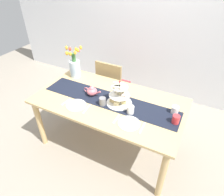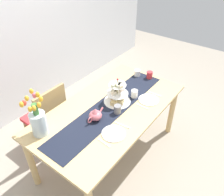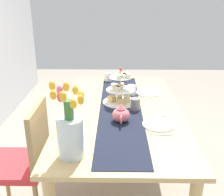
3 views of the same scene
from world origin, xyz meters
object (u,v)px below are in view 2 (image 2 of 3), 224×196
(tiered_cake_stand, at_px, (117,94))
(knife_right, at_px, (155,94))
(teapot, at_px, (95,115))
(tulip_vase, at_px, (38,120))
(dinner_plate_left, at_px, (114,133))
(mug_white_text, at_px, (134,94))
(mug_grey, at_px, (118,109))
(fork_right, at_px, (142,106))
(chair_left, at_px, (47,115))
(knife_left, at_px, (122,125))
(fork_left, at_px, (104,143))
(cream_jug, at_px, (137,73))
(dining_table, at_px, (110,115))
(mug_orange, at_px, (150,75))
(dinner_plate_right, at_px, (149,100))

(tiered_cake_stand, relative_size, knife_right, 1.79)
(teapot, xyz_separation_m, tulip_vase, (-0.46, 0.29, 0.10))
(dinner_plate_left, bearing_deg, mug_white_text, 14.65)
(teapot, relative_size, mug_grey, 2.51)
(fork_right, distance_m, mug_white_text, 0.19)
(chair_left, distance_m, knife_left, 1.02)
(fork_left, bearing_deg, mug_white_text, 11.94)
(cream_jug, xyz_separation_m, fork_left, (-1.18, -0.39, -0.04))
(dinner_plate_left, xyz_separation_m, mug_grey, (0.27, 0.15, 0.05))
(teapot, xyz_separation_m, mug_grey, (0.22, -0.12, -0.01))
(chair_left, bearing_deg, fork_right, -60.26)
(tiered_cake_stand, distance_m, fork_right, 0.30)
(knife_left, bearing_deg, fork_left, 180.00)
(mug_white_text, bearing_deg, dinner_plate_left, -165.35)
(mug_grey, bearing_deg, tulip_vase, 148.61)
(fork_left, relative_size, fork_right, 1.00)
(chair_left, height_order, mug_white_text, chair_left)
(dining_table, distance_m, cream_jug, 0.77)
(tulip_vase, distance_m, mug_white_text, 1.10)
(cream_jug, relative_size, mug_orange, 0.89)
(dining_table, relative_size, dinner_plate_left, 7.77)
(mug_grey, height_order, mug_white_text, mug_grey)
(knife_right, xyz_separation_m, mug_white_text, (-0.20, 0.16, 0.04))
(chair_left, bearing_deg, mug_grey, -69.67)
(chair_left, height_order, dinner_plate_right, chair_left)
(tulip_vase, xyz_separation_m, dinner_plate_left, (0.40, -0.56, -0.15))
(mug_grey, bearing_deg, cream_jug, 17.17)
(chair_left, relative_size, mug_grey, 9.58)
(teapot, bearing_deg, mug_grey, -28.29)
(mug_white_text, bearing_deg, knife_right, -39.14)
(mug_white_text, bearing_deg, mug_grey, -178.22)
(mug_orange, bearing_deg, knife_left, -166.23)
(fork_right, relative_size, knife_right, 0.88)
(dining_table, xyz_separation_m, dinner_plate_left, (-0.29, -0.27, 0.10))
(dinner_plate_right, xyz_separation_m, mug_white_text, (-0.05, 0.16, 0.04))
(dining_table, distance_m, mug_grey, 0.19)
(chair_left, relative_size, mug_white_text, 9.58)
(tulip_vase, distance_m, knife_left, 0.80)
(dinner_plate_left, distance_m, dinner_plate_right, 0.66)
(teapot, height_order, mug_grey, teapot)
(fork_right, distance_m, knife_right, 0.29)
(dining_table, xyz_separation_m, knife_right, (0.52, -0.27, 0.10))
(dinner_plate_left, bearing_deg, cream_jug, 20.45)
(teapot, distance_m, mug_orange, 1.03)
(tulip_vase, bearing_deg, mug_orange, -12.51)
(mug_grey, bearing_deg, dinner_plate_left, -150.90)
(tulip_vase, relative_size, knife_right, 2.56)
(knife_left, height_order, knife_right, same)
(tulip_vase, bearing_deg, tiered_cake_stand, -19.53)
(cream_jug, distance_m, dinner_plate_right, 0.54)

